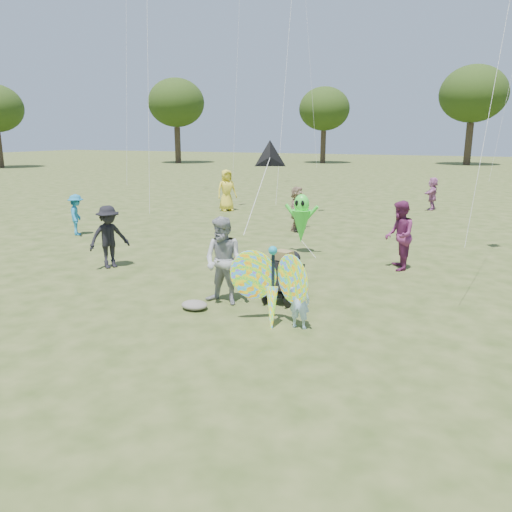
{
  "coord_description": "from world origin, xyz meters",
  "views": [
    {
      "loc": [
        3.66,
        -7.11,
        3.41
      ],
      "look_at": [
        -0.2,
        1.5,
        1.1
      ],
      "focal_mm": 35.0,
      "sensor_mm": 36.0,
      "label": 1
    }
  ],
  "objects_px": {
    "crowd_e": "(399,236)",
    "alien_kite": "(301,221)",
    "butterfly_kite": "(272,287)",
    "crowd_i": "(77,215)",
    "crowd_d": "(297,209)",
    "jogging_stroller": "(285,272)",
    "child_girl": "(299,300)",
    "adult_man": "(224,261)",
    "crowd_b": "(109,237)",
    "crowd_j": "(432,194)",
    "crowd_g": "(227,190)"
  },
  "relations": [
    {
      "from": "butterfly_kite",
      "to": "crowd_b",
      "type": "bearing_deg",
      "value": 159.57
    },
    {
      "from": "crowd_b",
      "to": "crowd_j",
      "type": "bearing_deg",
      "value": 3.9
    },
    {
      "from": "crowd_g",
      "to": "child_girl",
      "type": "bearing_deg",
      "value": -106.99
    },
    {
      "from": "butterfly_kite",
      "to": "alien_kite",
      "type": "bearing_deg",
      "value": 103.96
    },
    {
      "from": "crowd_e",
      "to": "crowd_j",
      "type": "bearing_deg",
      "value": 165.58
    },
    {
      "from": "crowd_e",
      "to": "jogging_stroller",
      "type": "xyz_separation_m",
      "value": [
        -1.78,
        -3.51,
        -0.28
      ]
    },
    {
      "from": "crowd_i",
      "to": "alien_kite",
      "type": "xyz_separation_m",
      "value": [
        7.96,
        0.57,
        0.26
      ]
    },
    {
      "from": "crowd_e",
      "to": "alien_kite",
      "type": "bearing_deg",
      "value": -118.87
    },
    {
      "from": "crowd_i",
      "to": "jogging_stroller",
      "type": "distance_m",
      "value": 9.76
    },
    {
      "from": "crowd_d",
      "to": "child_girl",
      "type": "bearing_deg",
      "value": -159.64
    },
    {
      "from": "child_girl",
      "to": "crowd_g",
      "type": "bearing_deg",
      "value": -57.1
    },
    {
      "from": "crowd_g",
      "to": "jogging_stroller",
      "type": "relative_size",
      "value": 1.67
    },
    {
      "from": "crowd_i",
      "to": "alien_kite",
      "type": "bearing_deg",
      "value": -122.52
    },
    {
      "from": "crowd_i",
      "to": "butterfly_kite",
      "type": "distance_m",
      "value": 10.61
    },
    {
      "from": "adult_man",
      "to": "crowd_g",
      "type": "bearing_deg",
      "value": 121.42
    },
    {
      "from": "butterfly_kite",
      "to": "crowd_i",
      "type": "bearing_deg",
      "value": 151.76
    },
    {
      "from": "child_girl",
      "to": "butterfly_kite",
      "type": "xyz_separation_m",
      "value": [
        -0.5,
        -0.06,
        0.2
      ]
    },
    {
      "from": "crowd_e",
      "to": "crowd_j",
      "type": "relative_size",
      "value": 1.19
    },
    {
      "from": "crowd_d",
      "to": "crowd_i",
      "type": "height_order",
      "value": "crowd_d"
    },
    {
      "from": "crowd_g",
      "to": "crowd_j",
      "type": "distance_m",
      "value": 9.45
    },
    {
      "from": "child_girl",
      "to": "crowd_j",
      "type": "height_order",
      "value": "crowd_j"
    },
    {
      "from": "child_girl",
      "to": "crowd_b",
      "type": "bearing_deg",
      "value": -18.0
    },
    {
      "from": "child_girl",
      "to": "crowd_d",
      "type": "relative_size",
      "value": 0.66
    },
    {
      "from": "crowd_d",
      "to": "jogging_stroller",
      "type": "relative_size",
      "value": 1.43
    },
    {
      "from": "adult_man",
      "to": "crowd_b",
      "type": "height_order",
      "value": "adult_man"
    },
    {
      "from": "child_girl",
      "to": "jogging_stroller",
      "type": "xyz_separation_m",
      "value": [
        -0.79,
        1.34,
        0.09
      ]
    },
    {
      "from": "adult_man",
      "to": "jogging_stroller",
      "type": "distance_m",
      "value": 1.31
    },
    {
      "from": "alien_kite",
      "to": "jogging_stroller",
      "type": "bearing_deg",
      "value": -75.29
    },
    {
      "from": "crowd_b",
      "to": "crowd_d",
      "type": "relative_size",
      "value": 1.02
    },
    {
      "from": "adult_man",
      "to": "crowd_b",
      "type": "relative_size",
      "value": 1.1
    },
    {
      "from": "jogging_stroller",
      "to": "crowd_d",
      "type": "bearing_deg",
      "value": 122.83
    },
    {
      "from": "crowd_g",
      "to": "butterfly_kite",
      "type": "relative_size",
      "value": 1.07
    },
    {
      "from": "adult_man",
      "to": "crowd_e",
      "type": "distance_m",
      "value": 5.08
    },
    {
      "from": "adult_man",
      "to": "crowd_j",
      "type": "distance_m",
      "value": 15.78
    },
    {
      "from": "child_girl",
      "to": "crowd_e",
      "type": "height_order",
      "value": "crowd_e"
    },
    {
      "from": "jogging_stroller",
      "to": "alien_kite",
      "type": "relative_size",
      "value": 0.64
    },
    {
      "from": "crowd_i",
      "to": "butterfly_kite",
      "type": "xyz_separation_m",
      "value": [
        9.35,
        -5.02,
        0.02
      ]
    },
    {
      "from": "crowd_g",
      "to": "jogging_stroller",
      "type": "distance_m",
      "value": 12.77
    },
    {
      "from": "crowd_b",
      "to": "crowd_d",
      "type": "height_order",
      "value": "crowd_b"
    },
    {
      "from": "crowd_i",
      "to": "alien_kite",
      "type": "relative_size",
      "value": 0.81
    },
    {
      "from": "jogging_stroller",
      "to": "alien_kite",
      "type": "height_order",
      "value": "alien_kite"
    },
    {
      "from": "crowd_e",
      "to": "crowd_i",
      "type": "height_order",
      "value": "crowd_e"
    },
    {
      "from": "crowd_d",
      "to": "jogging_stroller",
      "type": "bearing_deg",
      "value": -161.73
    },
    {
      "from": "crowd_j",
      "to": "alien_kite",
      "type": "height_order",
      "value": "alien_kite"
    },
    {
      "from": "crowd_j",
      "to": "jogging_stroller",
      "type": "xyz_separation_m",
      "value": [
        -1.57,
        -14.86,
        -0.14
      ]
    },
    {
      "from": "crowd_d",
      "to": "crowd_j",
      "type": "distance_m",
      "value": 8.36
    },
    {
      "from": "crowd_d",
      "to": "adult_man",
      "type": "bearing_deg",
      "value": -170.22
    },
    {
      "from": "alien_kite",
      "to": "crowd_d",
      "type": "bearing_deg",
      "value": 111.46
    },
    {
      "from": "child_girl",
      "to": "crowd_d",
      "type": "bearing_deg",
      "value": -69.83
    },
    {
      "from": "jogging_stroller",
      "to": "butterfly_kite",
      "type": "bearing_deg",
      "value": -63.23
    }
  ]
}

